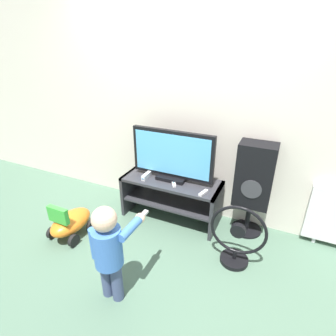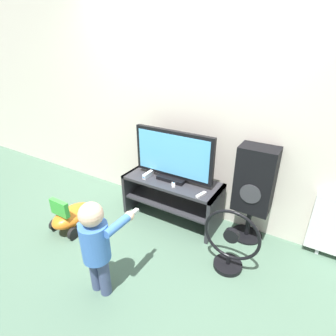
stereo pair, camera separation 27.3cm
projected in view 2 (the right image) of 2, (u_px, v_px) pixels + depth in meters
name	position (u px, v px, depth m)	size (l,w,h in m)	color
ground_plane	(162.00, 227.00, 2.93)	(16.00, 16.00, 0.00)	#4C6B56
wall_back	(187.00, 101.00, 2.77)	(10.00, 0.06, 2.60)	silver
tv_stand	(172.00, 193.00, 2.96)	(1.10, 0.44, 0.50)	#2D2D33
television	(173.00, 156.00, 2.78)	(0.92, 0.20, 0.56)	black
game_console	(148.00, 175.00, 2.94)	(0.04, 0.18, 0.05)	white
remote_primary	(201.00, 195.00, 2.58)	(0.07, 0.13, 0.03)	white
remote_secondary	(173.00, 184.00, 2.78)	(0.10, 0.13, 0.03)	white
child	(96.00, 242.00, 1.98)	(0.32, 0.48, 0.85)	#3F4C72
speaker_tower	(255.00, 182.00, 2.52)	(0.36, 0.32, 1.01)	black
floor_fan	(230.00, 243.00, 2.29)	(0.50, 0.26, 0.61)	black
ride_on_toy	(72.00, 216.00, 2.85)	(0.33, 0.49, 0.41)	orange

